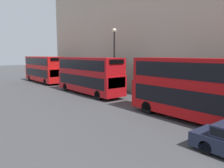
# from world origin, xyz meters

# --- Properties ---
(bus_leading) EXTENTS (2.59, 11.22, 4.33)m
(bus_leading) POSITION_xyz_m (1.60, 7.02, 2.39)
(bus_leading) COLOR #B20C0F
(bus_leading) RESTS_ON ground
(bus_second_in_queue) EXTENTS (2.59, 10.31, 4.25)m
(bus_second_in_queue) POSITION_xyz_m (1.60, 21.20, 2.35)
(bus_second_in_queue) COLOR #A80F14
(bus_second_in_queue) RESTS_ON ground
(bus_third_in_queue) EXTENTS (2.59, 10.32, 4.25)m
(bus_third_in_queue) POSITION_xyz_m (1.60, 34.92, 2.35)
(bus_third_in_queue) COLOR red
(bus_third_in_queue) RESTS_ON ground
(street_lamp) EXTENTS (0.44, 0.44, 7.42)m
(street_lamp) POSITION_xyz_m (3.46, 18.76, 4.51)
(street_lamp) COLOR black
(street_lamp) RESTS_ON ground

